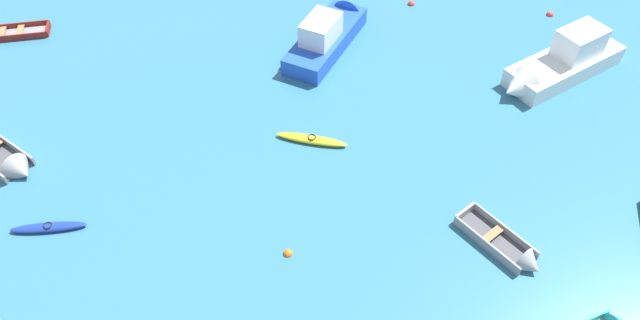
{
  "coord_description": "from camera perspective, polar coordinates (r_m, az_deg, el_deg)",
  "views": [
    {
      "loc": [
        1.31,
        0.36,
        18.71
      ],
      "look_at": [
        0.0,
        17.92,
        0.15
      ],
      "focal_mm": 34.12,
      "sensor_mm": 36.0,
      "label": 1
    }
  ],
  "objects": [
    {
      "name": "rowboat_grey_midfield_left",
      "position": [
        23.65,
        17.71,
        -8.28
      ],
      "size": [
        3.21,
        3.29,
        1.04
      ],
      "color": "#4C4C51",
      "rests_on": "ground_plane"
    },
    {
      "name": "kayak_yellow_back_row_center",
      "position": [
        26.46,
        -0.78,
        1.94
      ],
      "size": [
        3.2,
        0.96,
        0.3
      ],
      "color": "yellow",
      "rests_on": "ground_plane"
    },
    {
      "name": "motor_launch_white_cluster_outer",
      "position": [
        31.64,
        21.49,
        8.34
      ],
      "size": [
        6.74,
        5.77,
        2.63
      ],
      "color": "white",
      "rests_on": "ground_plane"
    },
    {
      "name": "mooring_buoy_far_field",
      "position": [
        35.56,
        8.54,
        14.23
      ],
      "size": [
        0.39,
        0.39,
        0.39
      ],
      "primitive_type": "sphere",
      "color": "red",
      "rests_on": "ground_plane"
    },
    {
      "name": "mooring_buoy_outer_edge",
      "position": [
        36.54,
        20.74,
        12.59
      ],
      "size": [
        0.4,
        0.4,
        0.4
      ],
      "primitive_type": "sphere",
      "color": "red",
      "rests_on": "ground_plane"
    },
    {
      "name": "kayak_deep_blue_back_row_right",
      "position": [
        25.52,
        -24.12,
        -5.78
      ],
      "size": [
        2.91,
        0.95,
        0.27
      ],
      "color": "navy",
      "rests_on": "ground_plane"
    },
    {
      "name": "mooring_buoy_near_foreground",
      "position": [
        22.79,
        -3.01,
        -8.77
      ],
      "size": [
        0.36,
        0.36,
        0.36
      ],
      "primitive_type": "sphere",
      "color": "orange",
      "rests_on": "ground_plane"
    },
    {
      "name": "motor_launch_blue_midfield_right",
      "position": [
        31.77,
        0.93,
        11.92
      ],
      "size": [
        4.18,
        6.93,
        2.41
      ],
      "color": "blue",
      "rests_on": "ground_plane"
    },
    {
      "name": "rowboat_grey_near_camera",
      "position": [
        28.52,
        -27.12,
        -0.28
      ],
      "size": [
        4.49,
        3.48,
        1.27
      ],
      "color": "#4C4C51",
      "rests_on": "ground_plane"
    }
  ]
}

